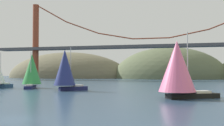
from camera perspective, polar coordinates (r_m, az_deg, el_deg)
The scene contains 7 objects.
ground_plane at distance 24.82m, azimuth -18.92°, elevation -10.85°, with size 360.00×360.00×0.00m, color #2D4760.
headland_left at distance 169.91m, azimuth -9.10°, elevation -3.01°, with size 75.64×44.00×30.64m, color #6B664C.
headland_center at distance 155.71m, azimuth 11.58°, elevation -3.12°, with size 62.14×44.00×34.28m, color #5B6647.
suspension_bridge at distance 116.79m, azimuth 8.00°, elevation 4.02°, with size 143.05×6.00×35.19m.
sailboat_green_sail at distance 67.90m, azimuth -16.15°, elevation -1.37°, with size 5.64×7.58×8.37m.
sailboat_navy_sail at distance 57.67m, azimuth -9.59°, elevation -1.12°, with size 7.21×6.99×8.95m.
sailboat_pink_spinnaker at distance 41.40m, azimuth 13.38°, elevation -0.96°, with size 9.80×7.81×9.81m.
Camera 1 is at (13.54, -20.42, 4.00)m, focal length 44.53 mm.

